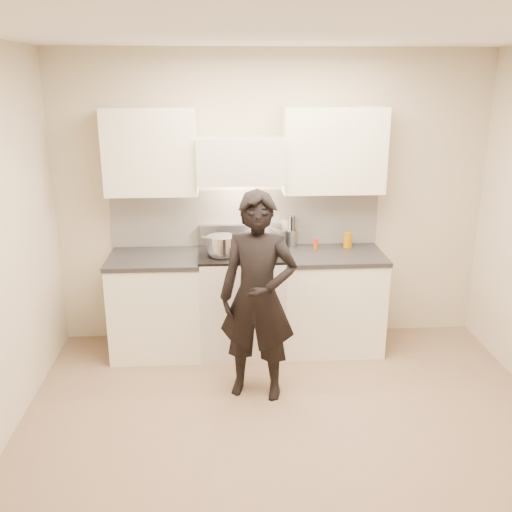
{
  "coord_description": "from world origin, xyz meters",
  "views": [
    {
      "loc": [
        -0.47,
        -3.47,
        2.45
      ],
      "look_at": [
        -0.19,
        1.05,
        1.02
      ],
      "focal_mm": 40.0,
      "sensor_mm": 36.0,
      "label": 1
    }
  ],
  "objects_px": {
    "stove": "(242,300)",
    "utensil_crock": "(291,237)",
    "counter_right": "(331,300)",
    "person": "(258,297)",
    "wok": "(263,237)"
  },
  "relations": [
    {
      "from": "stove",
      "to": "utensil_crock",
      "type": "xyz_separation_m",
      "value": [
        0.48,
        0.25,
        0.53
      ]
    },
    {
      "from": "counter_right",
      "to": "utensil_crock",
      "type": "bearing_deg",
      "value": 145.21
    },
    {
      "from": "stove",
      "to": "utensil_crock",
      "type": "bearing_deg",
      "value": 27.19
    },
    {
      "from": "counter_right",
      "to": "person",
      "type": "bearing_deg",
      "value": -132.04
    },
    {
      "from": "counter_right",
      "to": "utensil_crock",
      "type": "relative_size",
      "value": 3.16
    },
    {
      "from": "wok",
      "to": "person",
      "type": "bearing_deg",
      "value": -96.5
    },
    {
      "from": "counter_right",
      "to": "wok",
      "type": "xyz_separation_m",
      "value": [
        -0.63,
        0.09,
        0.59
      ]
    },
    {
      "from": "stove",
      "to": "wok",
      "type": "relative_size",
      "value": 2.29
    },
    {
      "from": "counter_right",
      "to": "wok",
      "type": "distance_m",
      "value": 0.87
    },
    {
      "from": "stove",
      "to": "person",
      "type": "height_order",
      "value": "person"
    },
    {
      "from": "utensil_crock",
      "to": "person",
      "type": "distance_m",
      "value": 1.14
    },
    {
      "from": "wok",
      "to": "stove",
      "type": "bearing_deg",
      "value": -154.79
    },
    {
      "from": "stove",
      "to": "person",
      "type": "xyz_separation_m",
      "value": [
        0.1,
        -0.81,
        0.35
      ]
    },
    {
      "from": "counter_right",
      "to": "wok",
      "type": "bearing_deg",
      "value": 171.53
    },
    {
      "from": "stove",
      "to": "wok",
      "type": "xyz_separation_m",
      "value": [
        0.2,
        0.09,
        0.58
      ]
    }
  ]
}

